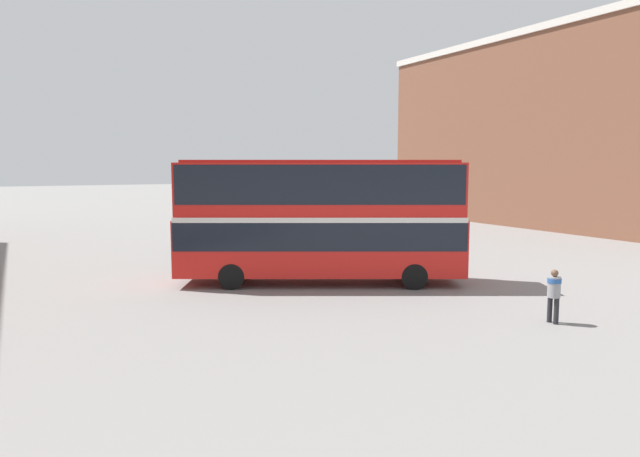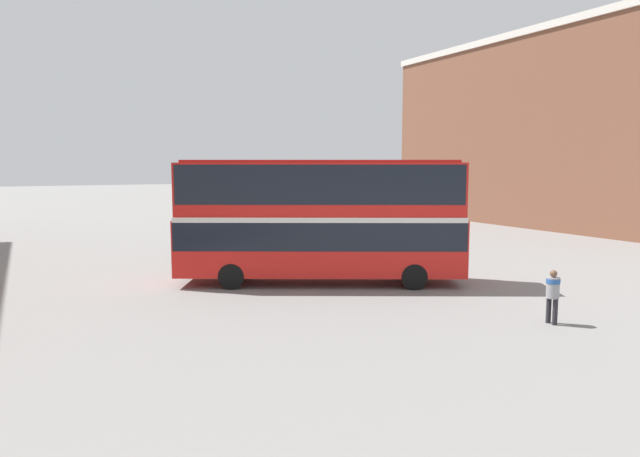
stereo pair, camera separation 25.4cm
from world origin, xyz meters
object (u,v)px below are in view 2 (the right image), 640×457
double_decker_bus (320,214)px  parked_car_kerb_far (227,235)px  pedestrian_foreground (553,291)px  parked_car_kerb_near (396,229)px

double_decker_bus → parked_car_kerb_far: (-0.34, 10.59, -1.95)m
pedestrian_foreground → parked_car_kerb_far: pedestrian_foreground is taller
parked_car_kerb_far → parked_car_kerb_near: bearing=-14.2°
double_decker_bus → parked_car_kerb_far: 10.78m
pedestrian_foreground → parked_car_kerb_far: size_ratio=0.40×
parked_car_kerb_near → parked_car_kerb_far: (-9.91, 2.04, 0.01)m
double_decker_bus → parked_car_kerb_far: double_decker_bus is taller
double_decker_bus → parked_car_kerb_near: 12.98m
parked_car_kerb_far → pedestrian_foreground: bearing=-81.5°
parked_car_kerb_near → pedestrian_foreground: bearing=66.5°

